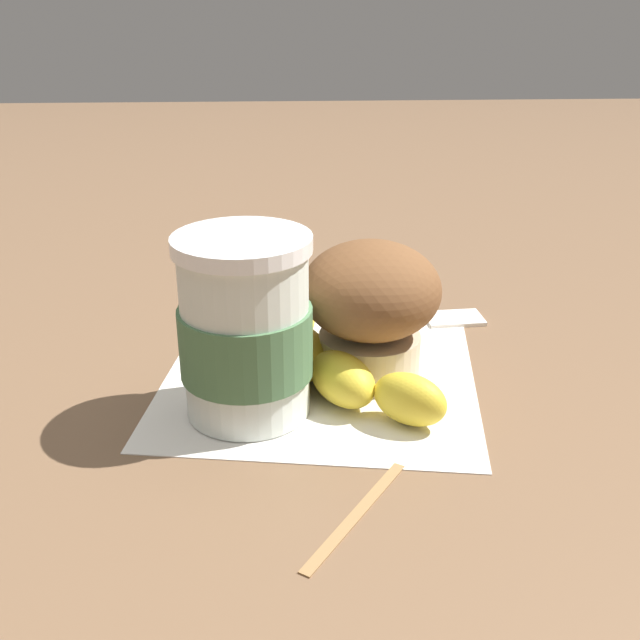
{
  "coord_description": "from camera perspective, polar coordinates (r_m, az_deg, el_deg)",
  "views": [
    {
      "loc": [
        -0.5,
        0.03,
        0.27
      ],
      "look_at": [
        0.0,
        0.0,
        0.05
      ],
      "focal_mm": 42.0,
      "sensor_mm": 36.0,
      "label": 1
    }
  ],
  "objects": [
    {
      "name": "coffee_cup",
      "position": [
        0.5,
        -5.69,
        -0.79
      ],
      "size": [
        0.09,
        0.09,
        0.12
      ],
      "color": "silver",
      "rests_on": "paper_napkin"
    },
    {
      "name": "muffin",
      "position": [
        0.54,
        3.9,
        1.2
      ],
      "size": [
        0.1,
        0.1,
        0.1
      ],
      "color": "beige",
      "rests_on": "paper_napkin"
    },
    {
      "name": "paper_napkin",
      "position": [
        0.57,
        0.0,
        -4.25
      ],
      "size": [
        0.26,
        0.26,
        0.0
      ],
      "primitive_type": "cube",
      "rotation": [
        0.0,
        0.0,
        -0.15
      ],
      "color": "white",
      "rests_on": "ground_plane"
    },
    {
      "name": "sugar_packet",
      "position": [
        0.67,
        10.18,
        0.25
      ],
      "size": [
        0.04,
        0.05,
        0.01
      ],
      "primitive_type": "cube",
      "rotation": [
        0.0,
        0.0,
        4.79
      ],
      "color": "white",
      "rests_on": "ground_plane"
    },
    {
      "name": "wooden_stirrer",
      "position": [
        0.43,
        2.81,
        -14.53
      ],
      "size": [
        0.09,
        0.07,
        0.0
      ],
      "primitive_type": "cube",
      "rotation": [
        0.0,
        0.0,
        2.54
      ],
      "color": "#9E7547",
      "rests_on": "ground_plane"
    },
    {
      "name": "banana",
      "position": [
        0.55,
        0.94,
        -3.16
      ],
      "size": [
        0.18,
        0.12,
        0.04
      ],
      "color": "yellow",
      "rests_on": "paper_napkin"
    },
    {
      "name": "ground_plane",
      "position": [
        0.57,
        0.0,
        -4.31
      ],
      "size": [
        3.0,
        3.0,
        0.0
      ],
      "primitive_type": "plane",
      "color": "brown"
    }
  ]
}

